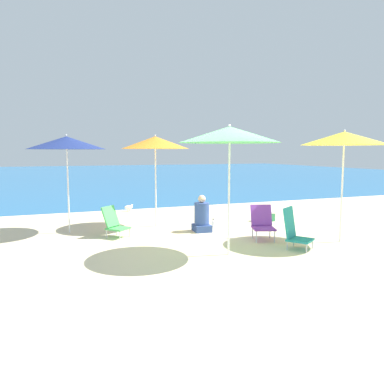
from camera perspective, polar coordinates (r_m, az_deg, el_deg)
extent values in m
plane|color=beige|center=(7.10, 3.40, -9.05)|extent=(60.00, 60.00, 0.00)
cube|color=#23669E|center=(32.10, -16.08, 2.59)|extent=(60.00, 40.00, 0.01)
cylinder|color=white|center=(9.00, -18.34, 0.08)|extent=(0.04, 0.04, 1.92)
cone|color=navy|center=(8.96, -18.58, 7.13)|extent=(1.74, 1.74, 0.29)
sphere|color=white|center=(8.96, -18.62, 8.18)|extent=(0.04, 0.04, 0.04)
cylinder|color=white|center=(9.33, -5.55, 0.62)|extent=(0.04, 0.04, 1.94)
cone|color=orange|center=(9.29, -5.62, 7.51)|extent=(1.66, 1.66, 0.30)
sphere|color=white|center=(9.30, -5.63, 8.57)|extent=(0.04, 0.04, 0.04)
cylinder|color=white|center=(6.72, 5.65, -1.15)|extent=(0.04, 0.04, 2.02)
cone|color=#47B756|center=(6.68, 5.75, 8.70)|extent=(1.79, 1.79, 0.28)
sphere|color=white|center=(6.69, 5.77, 10.08)|extent=(0.04, 0.04, 0.04)
cylinder|color=white|center=(8.25, 21.87, -0.30)|extent=(0.04, 0.04, 2.00)
cone|color=yellow|center=(8.21, 22.18, 7.59)|extent=(1.71, 1.71, 0.27)
sphere|color=white|center=(8.22, 22.23, 8.67)|extent=(0.04, 0.04, 0.04)
cylinder|color=silver|center=(7.82, 9.77, -6.79)|extent=(0.02, 0.02, 0.25)
cylinder|color=silver|center=(7.90, 12.48, -6.71)|extent=(0.02, 0.02, 0.25)
cylinder|color=silver|center=(8.21, 9.20, -6.16)|extent=(0.02, 0.02, 0.25)
cylinder|color=silver|center=(8.29, 11.78, -6.09)|extent=(0.02, 0.02, 0.25)
cube|color=purple|center=(8.02, 10.83, -5.45)|extent=(0.58, 0.60, 0.04)
cube|color=purple|center=(8.21, 10.49, -3.44)|extent=(0.49, 0.34, 0.43)
cylinder|color=silver|center=(8.12, -10.93, -6.56)|extent=(0.02, 0.02, 0.18)
cylinder|color=silver|center=(8.39, -9.48, -6.12)|extent=(0.02, 0.02, 0.18)
cylinder|color=silver|center=(8.33, -12.86, -6.27)|extent=(0.02, 0.02, 0.18)
cylinder|color=silver|center=(8.60, -11.38, -5.86)|extent=(0.02, 0.02, 0.18)
cube|color=#47B756|center=(8.33, -11.18, -5.46)|extent=(0.58, 0.58, 0.04)
cube|color=#47B756|center=(8.42, -12.33, -3.64)|extent=(0.44, 0.42, 0.45)
cylinder|color=silver|center=(7.29, 17.04, -8.24)|extent=(0.02, 0.02, 0.17)
cylinder|color=silver|center=(7.64, 17.88, -7.60)|extent=(0.02, 0.02, 0.17)
cylinder|color=silver|center=(7.40, 14.31, -7.94)|extent=(0.02, 0.02, 0.17)
cylinder|color=silver|center=(7.74, 15.26, -7.34)|extent=(0.02, 0.02, 0.17)
cube|color=teal|center=(7.49, 16.15, -7.01)|extent=(0.61, 0.61, 0.04)
cube|color=teal|center=(7.49, 14.65, -4.51)|extent=(0.44, 0.36, 0.59)
cube|color=#334C8C|center=(8.84, 1.49, -5.48)|extent=(0.42, 0.48, 0.16)
cylinder|color=#334C8C|center=(8.78, 1.50, -3.32)|extent=(0.35, 0.35, 0.52)
sphere|color=beige|center=(8.73, 1.51, -1.06)|extent=(0.18, 0.18, 0.18)
cylinder|color=silver|center=(9.36, 3.25, -4.90)|extent=(0.09, 0.09, 0.14)
cylinder|color=silver|center=(9.34, 3.25, -4.34)|extent=(0.04, 0.04, 0.05)
cylinder|color=black|center=(9.34, 3.25, -4.15)|extent=(0.04, 0.04, 0.02)
cube|color=#338C59|center=(10.30, 11.02, -3.78)|extent=(0.46, 0.30, 0.21)
cube|color=white|center=(10.28, 11.04, -3.06)|extent=(0.48, 0.31, 0.05)
cylinder|color=gold|center=(11.88, -9.76, -2.78)|extent=(0.01, 0.01, 0.07)
cylinder|color=gold|center=(11.89, -9.52, -2.77)|extent=(0.01, 0.01, 0.07)
ellipsoid|color=white|center=(11.87, -9.65, -2.30)|extent=(0.26, 0.11, 0.13)
sphere|color=white|center=(11.89, -9.16, -2.00)|extent=(0.07, 0.07, 0.07)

